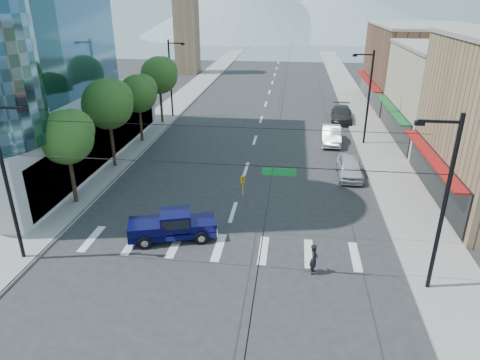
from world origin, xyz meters
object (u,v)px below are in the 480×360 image
(pedestrian, at_px, (314,259))
(parked_car_near, at_px, (350,167))
(parked_car_far, at_px, (342,114))
(parked_car_mid, at_px, (331,135))
(pickup_truck, at_px, (172,225))

(pedestrian, distance_m, parked_car_near, 14.12)
(pedestrian, relative_size, parked_car_far, 0.30)
(parked_car_near, xyz_separation_m, parked_car_mid, (-0.87, 8.59, 0.03))
(pedestrian, distance_m, parked_car_far, 31.18)
(pedestrian, bearing_deg, parked_car_far, -2.80)
(pickup_truck, relative_size, parked_car_mid, 1.08)
(pickup_truck, xyz_separation_m, parked_car_mid, (10.74, 19.83, -0.08))
(parked_car_far, bearing_deg, parked_car_mid, -98.04)
(parked_car_mid, bearing_deg, pickup_truck, -116.23)
(pickup_truck, height_order, pedestrian, pickup_truck)
(parked_car_mid, bearing_deg, pedestrian, -94.02)
(parked_car_near, bearing_deg, pedestrian, -102.81)
(pedestrian, height_order, parked_car_near, pedestrian)
(parked_car_far, bearing_deg, pickup_truck, -109.99)
(pedestrian, height_order, parked_car_far, pedestrian)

